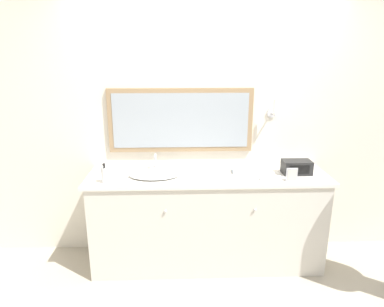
{
  "coord_description": "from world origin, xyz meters",
  "views": [
    {
      "loc": [
        -0.26,
        -2.63,
        1.97
      ],
      "look_at": [
        -0.15,
        0.33,
        1.11
      ],
      "focal_mm": 32.0,
      "sensor_mm": 36.0,
      "label": 1
    }
  ],
  "objects": [
    {
      "name": "vanity_counter",
      "position": [
        0.0,
        0.33,
        0.46
      ],
      "size": [
        2.2,
        0.61,
        0.91
      ],
      "color": "beige",
      "rests_on": "ground_plane"
    },
    {
      "name": "soap_bottle",
      "position": [
        -0.9,
        0.15,
        0.98
      ],
      "size": [
        0.06,
        0.06,
        0.18
      ],
      "color": "white",
      "rests_on": "vanity_counter"
    },
    {
      "name": "ground_plane",
      "position": [
        0.0,
        0.0,
        0.0
      ],
      "size": [
        14.0,
        14.0,
        0.0
      ],
      "primitive_type": "plane",
      "color": "#B2A893"
    },
    {
      "name": "picture_frame",
      "position": [
        0.71,
        0.13,
        0.97
      ],
      "size": [
        0.1,
        0.01,
        0.12
      ],
      "color": "#B2B2B7",
      "rests_on": "vanity_counter"
    },
    {
      "name": "metal_tray",
      "position": [
        0.54,
        0.18,
        0.92
      ],
      "size": [
        0.18,
        0.09,
        0.01
      ],
      "color": "#ADADB2",
      "rests_on": "vanity_counter"
    },
    {
      "name": "hand_towel_near_sink",
      "position": [
        0.31,
        0.37,
        0.93
      ],
      "size": [
        0.16,
        0.12,
        0.04
      ],
      "color": "#A8B7C6",
      "rests_on": "vanity_counter"
    },
    {
      "name": "appliance_box",
      "position": [
        0.82,
        0.32,
        0.97
      ],
      "size": [
        0.26,
        0.15,
        0.13
      ],
      "color": "black",
      "rests_on": "vanity_counter"
    },
    {
      "name": "wall_back",
      "position": [
        -0.01,
        0.66,
        1.28
      ],
      "size": [
        8.0,
        0.18,
        2.55
      ],
      "color": "silver",
      "rests_on": "ground_plane"
    },
    {
      "name": "sink_basin",
      "position": [
        -0.49,
        0.31,
        0.93
      ],
      "size": [
        0.46,
        0.36,
        0.16
      ],
      "color": "white",
      "rests_on": "vanity_counter"
    }
  ]
}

